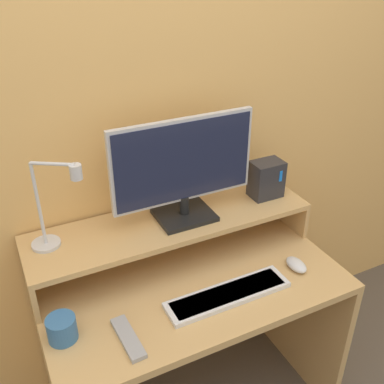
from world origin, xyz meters
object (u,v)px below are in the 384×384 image
Objects in this scene: keyboard at (228,294)px; mouse at (296,265)px; router_dock at (266,179)px; remote_control at (128,338)px; monitor at (184,168)px; desk_lamp at (54,211)px; mug at (62,329)px.

keyboard is 0.31m from mouse.
router_dock is 0.81× the size of remote_control.
keyboard is at bearing -85.99° from monitor.
keyboard is 2.40× the size of remote_control.
mouse is at bearing -41.23° from monitor.
router_dock is 1.56× the size of mouse.
monitor is 1.70× the size of desk_lamp.
remote_control is (-0.36, -0.34, -0.36)m from monitor.
keyboard is at bearing -6.90° from mug.
desk_lamp reaches higher than remote_control.
monitor reaches higher than router_dock.
mouse is (0.31, 0.02, 0.01)m from keyboard.
desk_lamp is 0.66m from keyboard.
remote_control is (0.11, -0.36, -0.30)m from desk_lamp.
mug is at bearing -104.38° from desk_lamp.
monitor reaches higher than keyboard.
remote_control is at bearing -28.39° from mug.
monitor is at bearing 24.22° from mug.
mug reaches higher than mouse.
monitor reaches higher than mug.
remote_control is (-0.38, -0.03, -0.00)m from keyboard.
mouse is at bearing 3.49° from keyboard.
monitor is at bearing 94.01° from keyboard.
desk_lamp is 0.91m from mouse.
mouse is (0.81, -0.31, -0.29)m from desk_lamp.
desk_lamp is 2.10× the size of router_dock.
monitor is 1.21× the size of keyboard.
router_dock is 0.34× the size of keyboard.
router_dock is at bearing -1.55° from desk_lamp.
mug reaches higher than keyboard.
keyboard is at bearing -138.70° from router_dock.
keyboard is (0.02, -0.31, -0.36)m from monitor.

